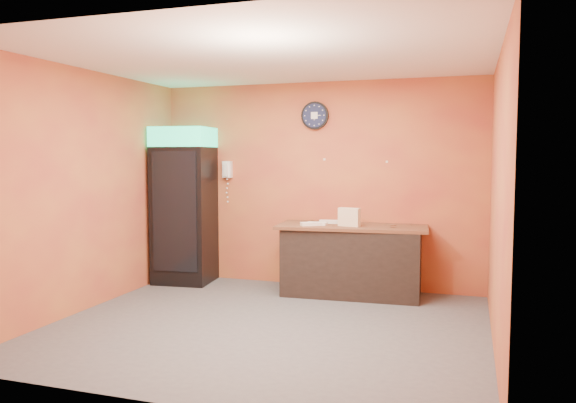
% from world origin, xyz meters
% --- Properties ---
extents(floor, '(4.50, 4.50, 0.00)m').
position_xyz_m(floor, '(0.00, 0.00, 0.00)').
color(floor, '#47474C').
rests_on(floor, ground).
extents(back_wall, '(4.50, 0.02, 2.80)m').
position_xyz_m(back_wall, '(0.00, 2.00, 1.40)').
color(back_wall, '#C57737').
rests_on(back_wall, floor).
extents(left_wall, '(0.02, 4.00, 2.80)m').
position_xyz_m(left_wall, '(-2.25, 0.00, 1.40)').
color(left_wall, '#C57737').
rests_on(left_wall, floor).
extents(right_wall, '(0.02, 4.00, 2.80)m').
position_xyz_m(right_wall, '(2.25, 0.00, 1.40)').
color(right_wall, '#C57737').
rests_on(right_wall, floor).
extents(ceiling, '(4.50, 4.00, 0.02)m').
position_xyz_m(ceiling, '(0.00, 0.00, 2.80)').
color(ceiling, white).
rests_on(ceiling, back_wall).
extents(beverage_cooler, '(0.85, 0.85, 2.20)m').
position_xyz_m(beverage_cooler, '(-1.86, 1.60, 1.07)').
color(beverage_cooler, black).
rests_on(beverage_cooler, floor).
extents(prep_counter, '(1.78, 0.87, 0.87)m').
position_xyz_m(prep_counter, '(0.57, 1.61, 0.43)').
color(prep_counter, black).
rests_on(prep_counter, floor).
extents(wall_clock, '(0.38, 0.06, 0.38)m').
position_xyz_m(wall_clock, '(-0.03, 1.97, 2.34)').
color(wall_clock, black).
rests_on(wall_clock, back_wall).
extents(wall_phone, '(0.13, 0.11, 0.24)m').
position_xyz_m(wall_phone, '(-1.33, 1.95, 1.60)').
color(wall_phone, white).
rests_on(wall_phone, back_wall).
extents(butcher_paper, '(1.97, 0.97, 0.04)m').
position_xyz_m(butcher_paper, '(0.57, 1.61, 0.89)').
color(butcher_paper, brown).
rests_on(butcher_paper, prep_counter).
extents(sub_roll_stack, '(0.29, 0.15, 0.23)m').
position_xyz_m(sub_roll_stack, '(0.56, 1.48, 1.03)').
color(sub_roll_stack, beige).
rests_on(sub_roll_stack, butcher_paper).
extents(wrapped_sandwich_left, '(0.31, 0.25, 0.04)m').
position_xyz_m(wrapped_sandwich_left, '(0.09, 1.41, 0.93)').
color(wrapped_sandwich_left, silver).
rests_on(wrapped_sandwich_left, butcher_paper).
extents(wrapped_sandwich_mid, '(0.26, 0.11, 0.04)m').
position_xyz_m(wrapped_sandwich_mid, '(0.14, 1.48, 0.93)').
color(wrapped_sandwich_mid, silver).
rests_on(wrapped_sandwich_mid, butcher_paper).
extents(wrapped_sandwich_right, '(0.30, 0.16, 0.04)m').
position_xyz_m(wrapped_sandwich_right, '(0.26, 1.71, 0.93)').
color(wrapped_sandwich_right, silver).
rests_on(wrapped_sandwich_right, butcher_paper).
extents(kitchen_tool, '(0.06, 0.06, 0.06)m').
position_xyz_m(kitchen_tool, '(0.61, 1.72, 0.94)').
color(kitchen_tool, silver).
rests_on(kitchen_tool, butcher_paper).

